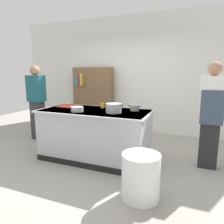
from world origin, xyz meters
name	(u,v)px	position (x,y,z in m)	size (l,w,h in m)	color
ground_plane	(95,158)	(0.00, 0.00, 0.00)	(10.00, 10.00, 0.00)	#9E9991
back_wall	(130,75)	(0.00, 2.10, 1.50)	(6.40, 0.12, 3.00)	white
counter_island	(95,134)	(0.00, 0.00, 0.47)	(1.98, 0.98, 0.90)	#B7BABF
cutting_board	(69,106)	(-0.62, 0.14, 0.91)	(0.40, 0.28, 0.02)	red
onion	(68,104)	(-0.67, 0.16, 0.96)	(0.07, 0.07, 0.07)	tan
stock_pot	(114,108)	(0.39, -0.09, 0.98)	(0.33, 0.26, 0.15)	#B7BABF
sauce_pan	(135,108)	(0.67, 0.22, 0.95)	(0.22, 0.15, 0.10)	#99999E
mixing_bowl	(77,109)	(-0.22, -0.23, 0.94)	(0.21, 0.21, 0.08)	#B7BABF
juice_cup	(102,105)	(0.03, 0.26, 0.95)	(0.07, 0.07, 0.10)	yellow
trash_bin	(141,176)	(1.07, -0.89, 0.29)	(0.48, 0.48, 0.58)	white
person_chef	(211,113)	(1.89, 0.37, 0.91)	(0.38, 0.25, 1.72)	#252525
person_guest	(37,101)	(-1.77, 0.54, 0.91)	(0.38, 0.24, 1.72)	#323232
bookshelf	(93,99)	(-0.95, 1.80, 0.85)	(1.10, 0.31, 1.70)	brown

